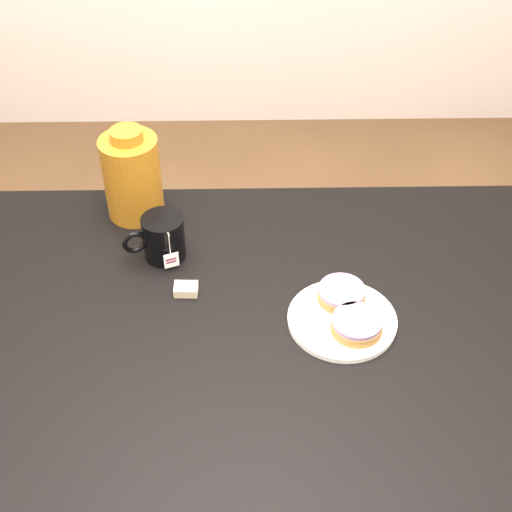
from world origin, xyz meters
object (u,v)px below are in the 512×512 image
(table, at_px, (238,366))
(bagel_front, at_px, (357,324))
(mug, at_px, (163,237))
(bagel_package, at_px, (132,176))
(plate, at_px, (342,319))
(bagel_back, at_px, (341,294))
(teabag_pouch, at_px, (186,289))

(table, bearing_deg, bagel_front, 1.02)
(mug, bearing_deg, bagel_package, 95.85)
(plate, height_order, bagel_back, bagel_back)
(table, bearing_deg, bagel_back, 22.83)
(mug, height_order, teabag_pouch, mug)
(table, bearing_deg, mug, 123.43)
(mug, bearing_deg, bagel_front, -51.73)
(plate, relative_size, mug, 1.49)
(bagel_back, distance_m, mug, 0.37)
(bagel_front, bearing_deg, teabag_pouch, 160.38)
(mug, xyz_separation_m, teabag_pouch, (0.05, -0.11, -0.04))
(bagel_package, bearing_deg, table, -59.27)
(bagel_back, xyz_separation_m, bagel_package, (-0.42, 0.29, 0.07))
(bagel_package, bearing_deg, plate, -39.20)
(plate, height_order, bagel_front, bagel_front)
(teabag_pouch, relative_size, bagel_package, 0.22)
(bagel_front, distance_m, teabag_pouch, 0.33)
(table, bearing_deg, teabag_pouch, 130.40)
(mug, bearing_deg, table, -76.97)
(table, height_order, plate, plate)
(table, distance_m, teabag_pouch, 0.18)
(bagel_back, relative_size, bagel_package, 0.61)
(bagel_back, bearing_deg, mug, 157.54)
(plate, relative_size, bagel_package, 0.97)
(bagel_back, height_order, bagel_front, same)
(bagel_back, xyz_separation_m, teabag_pouch, (-0.29, 0.03, -0.02))
(bagel_front, height_order, bagel_package, bagel_package)
(table, distance_m, plate, 0.22)
(plate, height_order, mug, mug)
(bagel_back, bearing_deg, bagel_package, 145.34)
(bagel_back, relative_size, teabag_pouch, 2.80)
(bagel_back, distance_m, bagel_front, 0.08)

